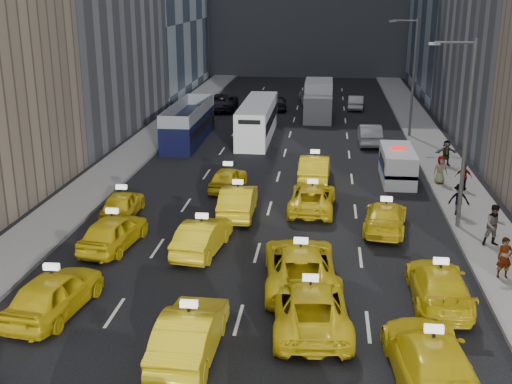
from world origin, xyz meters
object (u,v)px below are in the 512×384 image
pedestrian_0 (505,258)px  city_bus (258,120)px  double_decker (189,123)px  box_truck (318,100)px  nypd_van (397,165)px

pedestrian_0 → city_bus: bearing=112.5°
city_bus → pedestrian_0: city_bus is taller
double_decker → city_bus: (5.01, 1.99, -0.03)m
city_bus → pedestrian_0: (12.45, -24.44, -0.37)m
double_decker → box_truck: bearing=48.0°
nypd_van → double_decker: (-14.64, 8.73, 0.45)m
nypd_van → city_bus: (-9.64, 10.72, 0.42)m
nypd_van → pedestrian_0: nypd_van is taller
double_decker → pedestrian_0: (17.46, -22.45, -0.40)m
pedestrian_0 → double_decker: bearing=123.4°
double_decker → box_truck: 14.08m
nypd_van → double_decker: 17.05m
double_decker → city_bus: double_decker is taller
nypd_van → city_bus: city_bus is taller
nypd_van → double_decker: size_ratio=0.51×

